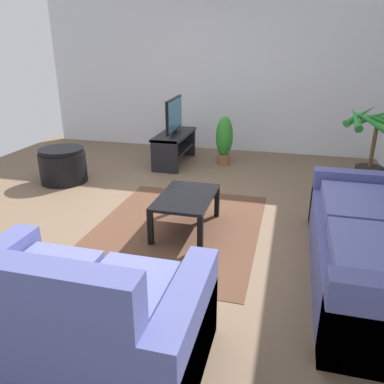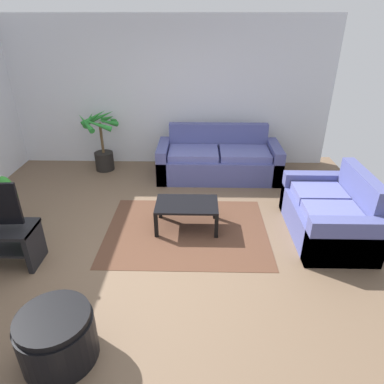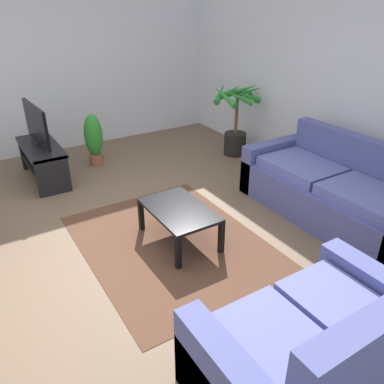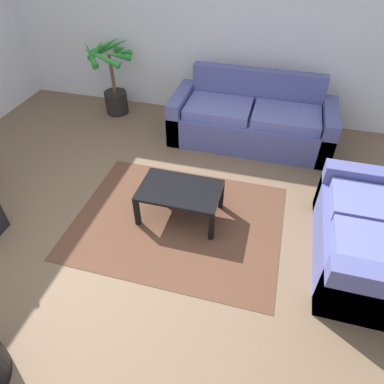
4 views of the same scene
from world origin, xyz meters
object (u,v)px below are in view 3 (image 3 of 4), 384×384
Objects in this scene: couch_main at (335,193)px; tv at (36,124)px; tv_stand at (43,157)px; potted_plant_small at (94,139)px; couch_loveseat at (313,351)px; coffee_table at (179,213)px; potted_palm at (236,121)px.

couch_main is 3.81m from tv.
tv_stand is 1.42× the size of potted_plant_small.
couch_main is at bearing 126.60° from couch_loveseat.
coffee_table is 0.76× the size of potted_palm.
couch_loveseat is 4.22m from tv_stand.
potted_palm reaches higher than tv.
coffee_table is (2.27, 0.82, -0.00)m from tv_stand.
potted_palm is at bearing 69.42° from potted_plant_small.
potted_palm is at bearing 77.78° from tv_stand.
tv_stand is at bearing -102.22° from potted_palm.
tv_stand is 0.80m from potted_plant_small.
couch_loveseat is 1.89× the size of potted_plant_small.
couch_main reaches higher than tv_stand.
couch_loveseat is 1.61× the size of tv.
potted_plant_small is at bearing -178.99° from coffee_table.
coffee_table is at bearing 19.96° from tv_stand.
tv_stand is 0.46m from tv.
potted_palm reaches higher than couch_loveseat.
couch_main is 2.31m from couch_loveseat.
couch_main is 2.56× the size of coffee_table.
potted_palm is at bearing 129.74° from coffee_table.
couch_loveseat is 1.33× the size of tv_stand.
tv is at bearing 93.64° from tv_stand.
couch_loveseat is 4.32m from potted_plant_small.
tv reaches higher than coffee_table.
potted_plant_small is at bearing -110.58° from potted_palm.
potted_palm is at bearing 172.96° from couch_main.
coffee_table is (2.27, 0.82, -0.47)m from tv.
tv_stand is at bearing -78.80° from potted_plant_small.
potted_palm reaches higher than tv_stand.
potted_palm is (-2.17, 0.27, 0.25)m from couch_main.
tv is at bearing -102.24° from potted_palm.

